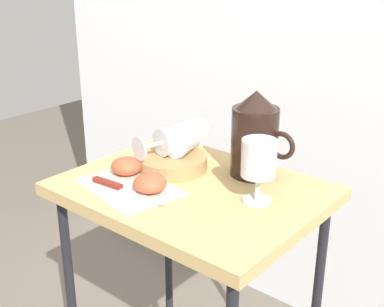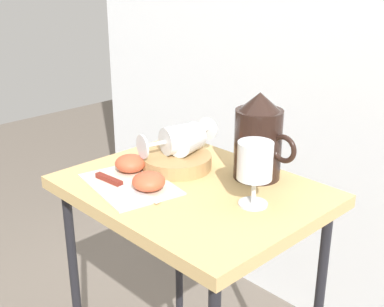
{
  "view_description": "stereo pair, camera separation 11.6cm",
  "coord_description": "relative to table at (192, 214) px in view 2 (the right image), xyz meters",
  "views": [
    {
      "loc": [
        0.69,
        -0.83,
        1.23
      ],
      "look_at": [
        0.0,
        0.0,
        0.81
      ],
      "focal_mm": 47.69,
      "sensor_mm": 36.0,
      "label": 1
    },
    {
      "loc": [
        0.78,
        -0.75,
        1.23
      ],
      "look_at": [
        0.0,
        0.0,
        0.81
      ],
      "focal_mm": 47.69,
      "sensor_mm": 36.0,
      "label": 2
    }
  ],
  "objects": [
    {
      "name": "curtain_drape",
      "position": [
        0.0,
        0.64,
        0.39
      ],
      "size": [
        2.4,
        0.03,
        2.1
      ],
      "primitive_type": "cube",
      "color": "white",
      "rests_on": "ground_plane"
    },
    {
      "name": "table",
      "position": [
        0.0,
        0.0,
        0.0
      ],
      "size": [
        0.59,
        0.46,
        0.73
      ],
      "color": "tan",
      "rests_on": "ground_plane"
    },
    {
      "name": "linen_napkin",
      "position": [
        -0.1,
        -0.1,
        0.08
      ],
      "size": [
        0.26,
        0.21,
        0.0
      ],
      "primitive_type": "cube",
      "rotation": [
        0.0,
        0.0,
        -0.19
      ],
      "color": "beige",
      "rests_on": "table"
    },
    {
      "name": "basket_tray",
      "position": [
        -0.1,
        0.05,
        0.09
      ],
      "size": [
        0.18,
        0.18,
        0.03
      ],
      "primitive_type": "cylinder",
      "color": "#AD8451",
      "rests_on": "table"
    },
    {
      "name": "pitcher",
      "position": [
        0.07,
        0.15,
        0.16
      ],
      "size": [
        0.17,
        0.11,
        0.21
      ],
      "color": "black",
      "rests_on": "table"
    },
    {
      "name": "wine_glass_upright",
      "position": [
        0.16,
        0.03,
        0.17
      ],
      "size": [
        0.08,
        0.08,
        0.14
      ],
      "color": "silver",
      "rests_on": "table"
    },
    {
      "name": "wine_glass_tipped_near",
      "position": [
        -0.11,
        0.06,
        0.15
      ],
      "size": [
        0.1,
        0.16,
        0.07
      ],
      "color": "silver",
      "rests_on": "basket_tray"
    },
    {
      "name": "wine_glass_tipped_far",
      "position": [
        -0.1,
        0.08,
        0.15
      ],
      "size": [
        0.1,
        0.16,
        0.07
      ],
      "color": "silver",
      "rests_on": "basket_tray"
    },
    {
      "name": "apple_half_left",
      "position": [
        -0.16,
        -0.06,
        0.1
      ],
      "size": [
        0.08,
        0.08,
        0.04
      ],
      "primitive_type": "ellipsoid",
      "color": "#C15133",
      "rests_on": "linen_napkin"
    },
    {
      "name": "apple_half_right",
      "position": [
        -0.05,
        -0.09,
        0.1
      ],
      "size": [
        0.08,
        0.08,
        0.04
      ],
      "primitive_type": "ellipsoid",
      "color": "#C15133",
      "rests_on": "linen_napkin"
    },
    {
      "name": "knife",
      "position": [
        -0.11,
        -0.13,
        0.09
      ],
      "size": [
        0.21,
        0.03,
        0.01
      ],
      "color": "silver",
      "rests_on": "linen_napkin"
    }
  ]
}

